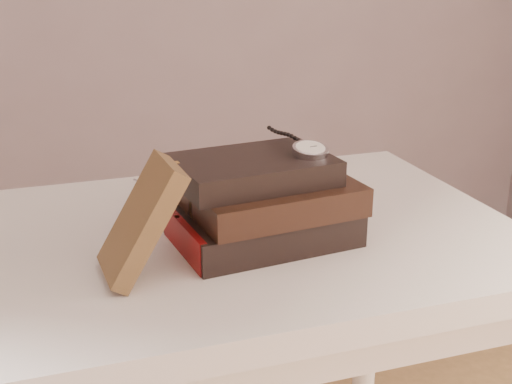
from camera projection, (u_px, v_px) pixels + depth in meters
name	position (u px, v px, depth m)	size (l,w,h in m)	color
table	(188.00, 291.00, 1.04)	(1.00, 0.60, 0.75)	silver
book_stack	(264.00, 202.00, 0.98)	(0.27, 0.20, 0.12)	black
journal	(141.00, 220.00, 0.87)	(0.02, 0.10, 0.17)	#46301A
pocket_watch	(308.00, 148.00, 0.97)	(0.06, 0.16, 0.02)	silver
eyeglasses	(185.00, 185.00, 1.01)	(0.12, 0.13, 0.05)	silver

